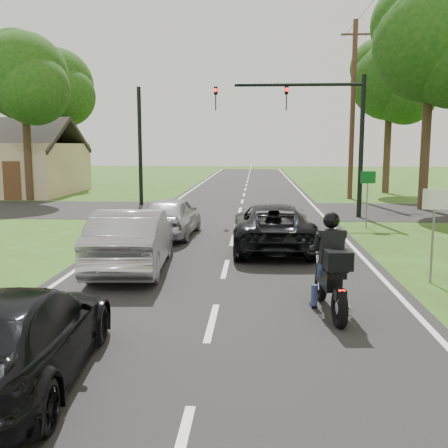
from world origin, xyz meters
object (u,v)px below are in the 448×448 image
Objects in this scene: sign_white at (435,213)px; sign_green at (368,185)px; silver_sedan at (132,239)px; utility_pole_far at (353,110)px; motorcycle_rider at (331,274)px; dark_car_behind at (16,336)px; traffic_signal at (318,120)px; dark_suv at (273,226)px; silver_suv at (171,216)px.

sign_white is 1.00× the size of sign_green.
utility_pole_far is (8.49, 18.19, 4.31)m from silver_sedan.
dark_car_behind is at bearing -150.14° from motorcycle_rider.
utility_pole_far is 4.71× the size of sign_white.
traffic_signal is 3.00× the size of sign_green.
dark_car_behind is 26.32m from utility_pole_far.
traffic_signal is at bearing 97.05° from sign_white.
silver_sedan is 10.19m from sign_green.
silver_sedan is (-3.55, -2.83, 0.07)m from dark_suv.
dark_suv is 5.10m from sign_white.
motorcycle_rider is 3.60m from sign_white.
utility_pole_far is (8.33, 13.36, 4.38)m from silver_suv.
dark_suv is at bearing -107.84° from utility_pole_far.
dark_suv is 1.13× the size of dark_car_behind.
silver_suv reaches higher than dark_suv.
silver_suv is at bearing -96.07° from silver_sedan.
sign_green reaches higher than dark_car_behind.
sign_white reaches higher than dark_car_behind.
silver_sedan is at bearing -135.09° from sign_green.
dark_car_behind is 15.32m from sign_green.
sign_green reaches higher than motorcycle_rider.
silver_suv is (-3.38, 2.00, 0.00)m from dark_suv.
silver_suv is 8.39m from traffic_signal.
sign_green is (1.56, -3.02, -2.54)m from traffic_signal.
sign_green is at bearing -158.75° from silver_suv.
utility_pole_far reaches higher than sign_green.
silver_suv is 0.92× the size of dark_car_behind.
dark_suv is 9.81m from dark_car_behind.
silver_suv is 0.40× the size of utility_pole_far.
motorcycle_rider is at bearing 139.97° from silver_sedan.
traffic_signal is 0.64× the size of utility_pole_far.
dark_suv is at bearing 93.19° from motorcycle_rider.
traffic_signal is at bearing -123.02° from silver_sedan.
dark_car_behind is at bearing 67.30° from dark_suv.
utility_pole_far reaches higher than sign_white.
utility_pole_far is 19.39m from sign_white.
silver_suv is at bearing -31.92° from dark_suv.
dark_suv is 2.32× the size of sign_white.
motorcycle_rider is 13.87m from traffic_signal.
dark_suv is 0.49× the size of utility_pole_far.
silver_suv is 7.46m from sign_green.
traffic_signal reaches higher than sign_white.
sign_white is at bearing 169.14° from silver_sedan.
utility_pole_far is at bearing -119.12° from silver_suv.
utility_pole_far is at bearing 74.18° from motorcycle_rider.
silver_suv is 1.90× the size of sign_green.
motorcycle_rider is 0.35× the size of traffic_signal.
traffic_signal is (5.63, 10.19, 3.37)m from silver_sedan.
traffic_signal is at bearing -113.29° from dark_car_behind.
silver_sedan is 7.09m from sign_white.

